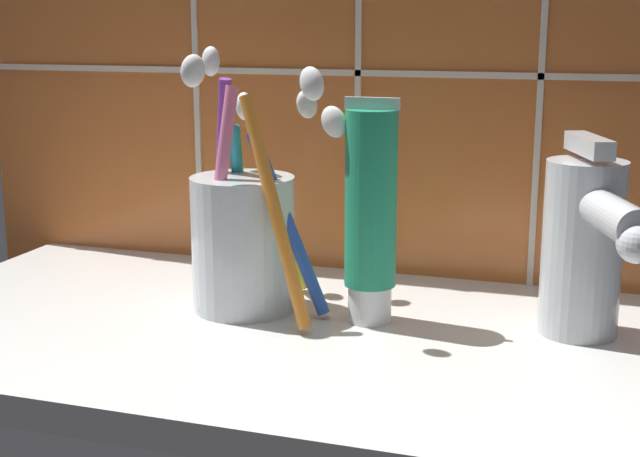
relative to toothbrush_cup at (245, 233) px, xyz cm
name	(u,v)px	position (x,y,z in cm)	size (l,w,h in cm)	color
sink_counter	(277,339)	(3.47, -2.97, -6.68)	(57.62, 31.70, 2.00)	silver
toothbrush_cup	(245,233)	(0.00, 0.00, 0.00)	(13.01, 11.60, 18.95)	silver
toothpaste_tube	(371,213)	(9.37, -0.11, 2.12)	(3.76, 3.58, 15.65)	white
sink_faucet	(587,242)	(23.61, 1.17, 0.86)	(6.80, 12.38, 13.37)	silver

